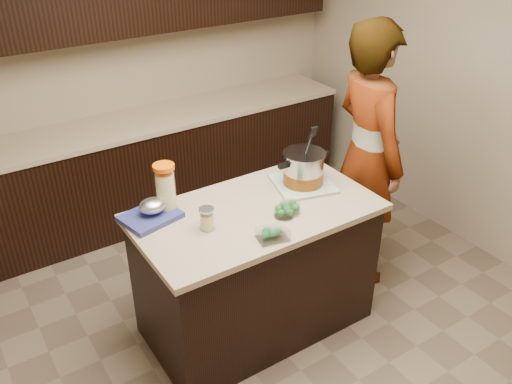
% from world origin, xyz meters
% --- Properties ---
extents(ground_plane, '(4.00, 4.00, 0.00)m').
position_xyz_m(ground_plane, '(0.00, 0.00, 0.00)').
color(ground_plane, brown).
rests_on(ground_plane, ground).
extents(room_shell, '(4.04, 4.04, 2.72)m').
position_xyz_m(room_shell, '(0.00, 0.00, 1.71)').
color(room_shell, tan).
rests_on(room_shell, ground).
extents(back_cabinets, '(3.60, 0.63, 2.33)m').
position_xyz_m(back_cabinets, '(0.00, 1.74, 0.94)').
color(back_cabinets, black).
rests_on(back_cabinets, ground).
extents(island, '(1.46, 0.81, 0.90)m').
position_xyz_m(island, '(0.00, 0.00, 0.45)').
color(island, black).
rests_on(island, ground).
extents(dish_towel, '(0.44, 0.44, 0.02)m').
position_xyz_m(dish_towel, '(0.42, 0.08, 0.91)').
color(dish_towel, '#5C8961').
rests_on(dish_towel, island).
extents(stock_pot, '(0.38, 0.28, 0.38)m').
position_xyz_m(stock_pot, '(0.42, 0.08, 1.01)').
color(stock_pot, '#B7B7BC').
rests_on(stock_pot, dish_towel).
extents(lemonade_pitcher, '(0.13, 0.13, 0.30)m').
position_xyz_m(lemonade_pitcher, '(-0.45, 0.27, 1.04)').
color(lemonade_pitcher, '#D6CA83').
rests_on(lemonade_pitcher, island).
extents(mason_jar, '(0.11, 0.11, 0.14)m').
position_xyz_m(mason_jar, '(-0.34, -0.02, 0.96)').
color(mason_jar, '#D6CA83').
rests_on(mason_jar, island).
extents(broccoli_tub_left, '(0.15, 0.15, 0.06)m').
position_xyz_m(broccoli_tub_left, '(0.15, -0.13, 0.93)').
color(broccoli_tub_left, silver).
rests_on(broccoli_tub_left, island).
extents(broccoli_tub_right, '(0.13, 0.13, 0.06)m').
position_xyz_m(broccoli_tub_right, '(0.10, -0.15, 0.93)').
color(broccoli_tub_right, silver).
rests_on(broccoli_tub_right, island).
extents(broccoli_tub_rect, '(0.19, 0.15, 0.06)m').
position_xyz_m(broccoli_tub_rect, '(-0.09, -0.31, 0.93)').
color(broccoli_tub_rect, silver).
rests_on(broccoli_tub_rect, island).
extents(blue_tray, '(0.36, 0.31, 0.12)m').
position_xyz_m(blue_tray, '(-0.56, 0.25, 0.94)').
color(blue_tray, navy).
rests_on(blue_tray, island).
extents(person, '(0.58, 0.77, 1.90)m').
position_xyz_m(person, '(0.98, 0.10, 0.95)').
color(person, gray).
rests_on(person, ground).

